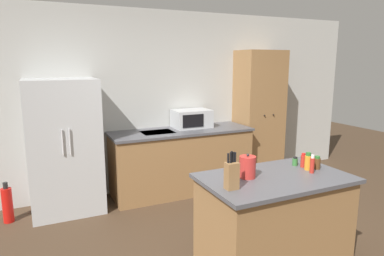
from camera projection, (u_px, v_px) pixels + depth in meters
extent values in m
cube|color=#B2B2AD|center=(151.00, 102.00, 5.00)|extent=(7.20, 0.06, 2.60)
cube|color=#B7BABC|center=(64.00, 147.00, 4.24)|extent=(0.85, 0.67, 1.67)
cylinder|color=silver|center=(63.00, 142.00, 3.89)|extent=(0.02, 0.02, 0.30)
cylinder|color=silver|center=(70.00, 142.00, 3.92)|extent=(0.02, 0.02, 0.30)
cube|color=olive|center=(182.00, 162.00, 4.98)|extent=(2.00, 0.66, 0.88)
cube|color=#4C4C51|center=(181.00, 131.00, 4.89)|extent=(2.04, 0.70, 0.03)
cube|color=#9EA0A3|center=(158.00, 132.00, 4.74)|extent=(0.44, 0.34, 0.01)
cube|color=olive|center=(259.00, 115.00, 5.51)|extent=(0.70, 0.51, 2.05)
sphere|color=black|center=(265.00, 115.00, 5.23)|extent=(0.02, 0.02, 0.02)
sphere|color=black|center=(273.00, 115.00, 5.30)|extent=(0.02, 0.02, 0.02)
cube|color=olive|center=(273.00, 226.00, 3.06)|extent=(1.23, 0.72, 0.86)
cube|color=#4C4C51|center=(275.00, 178.00, 2.97)|extent=(1.29, 0.78, 0.03)
cube|color=#B2B5B7|center=(192.00, 119.00, 5.06)|extent=(0.54, 0.38, 0.26)
cube|color=black|center=(193.00, 121.00, 4.86)|extent=(0.32, 0.01, 0.18)
cube|color=olive|center=(232.00, 176.00, 2.65)|extent=(0.10, 0.08, 0.21)
cylinder|color=black|center=(228.00, 158.00, 2.61)|extent=(0.02, 0.02, 0.08)
cylinder|color=black|center=(231.00, 157.00, 2.61)|extent=(0.02, 0.02, 0.09)
cylinder|color=black|center=(232.00, 157.00, 2.63)|extent=(0.02, 0.02, 0.09)
cylinder|color=black|center=(233.00, 157.00, 2.63)|extent=(0.02, 0.02, 0.08)
cylinder|color=black|center=(235.00, 157.00, 2.64)|extent=(0.02, 0.02, 0.08)
cylinder|color=#563319|center=(317.00, 164.00, 3.16)|extent=(0.06, 0.06, 0.10)
cylinder|color=#286628|center=(317.00, 157.00, 3.15)|extent=(0.05, 0.05, 0.02)
cylinder|color=orange|center=(308.00, 163.00, 3.13)|extent=(0.06, 0.06, 0.13)
cylinder|color=#286628|center=(309.00, 154.00, 3.12)|extent=(0.05, 0.05, 0.03)
cylinder|color=#B2281E|center=(303.00, 161.00, 3.22)|extent=(0.05, 0.05, 0.11)
cylinder|color=red|center=(304.00, 154.00, 3.21)|extent=(0.04, 0.04, 0.02)
cylinder|color=#B2281E|center=(312.00, 166.00, 3.04)|extent=(0.04, 0.04, 0.14)
cylinder|color=silver|center=(313.00, 156.00, 3.03)|extent=(0.03, 0.03, 0.03)
cylinder|color=#337033|center=(295.00, 162.00, 3.27)|extent=(0.05, 0.05, 0.07)
cylinder|color=black|center=(296.00, 158.00, 3.26)|extent=(0.04, 0.04, 0.02)
cylinder|color=#B72D28|center=(247.00, 167.00, 2.92)|extent=(0.14, 0.14, 0.19)
sphere|color=#262628|center=(248.00, 155.00, 2.90)|extent=(0.02, 0.02, 0.02)
cylinder|color=red|center=(7.00, 205.00, 4.03)|extent=(0.12, 0.12, 0.42)
cylinder|color=black|center=(5.00, 186.00, 3.98)|extent=(0.05, 0.05, 0.07)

